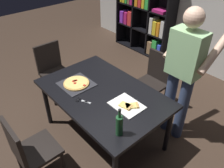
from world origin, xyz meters
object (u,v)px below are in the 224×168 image
(chair_near_camera, at_px, (28,149))
(pepperoni_pizza_on_tray, at_px, (76,83))
(kitchen_scissors, at_px, (81,100))
(person_serving_pizza, at_px, (183,70))
(dining_table, at_px, (103,97))
(chair_far_side, at_px, (154,78))
(bookshelf, at_px, (146,6))
(chair_left_end, at_px, (53,68))
(wine_bottle, at_px, (119,125))

(chair_near_camera, height_order, pepperoni_pizza_on_tray, chair_near_camera)
(kitchen_scissors, bearing_deg, pepperoni_pizza_on_tray, 154.41)
(person_serving_pizza, bearing_deg, pepperoni_pizza_on_tray, -134.24)
(dining_table, relative_size, kitchen_scissors, 8.08)
(kitchen_scissors, bearing_deg, dining_table, 82.24)
(chair_near_camera, bearing_deg, chair_far_side, 90.00)
(chair_near_camera, height_order, bookshelf, bookshelf)
(chair_far_side, xyz_separation_m, kitchen_scissors, (-0.04, -1.30, 0.24))
(chair_far_side, relative_size, kitchen_scissors, 4.57)
(dining_table, distance_m, kitchen_scissors, 0.31)
(chair_left_end, height_order, kitchen_scissors, chair_left_end)
(dining_table, relative_size, chair_left_end, 1.77)
(pepperoni_pizza_on_tray, distance_m, wine_bottle, 0.98)
(chair_far_side, distance_m, pepperoni_pizza_on_tray, 1.23)
(dining_table, height_order, pepperoni_pizza_on_tray, pepperoni_pizza_on_tray)
(chair_far_side, xyz_separation_m, person_serving_pizza, (0.56, -0.22, 0.49))
(chair_near_camera, relative_size, pepperoni_pizza_on_tray, 2.34)
(dining_table, xyz_separation_m, chair_near_camera, (-0.00, -1.00, -0.17))
(chair_far_side, height_order, bookshelf, bookshelf)
(wine_bottle, bearing_deg, chair_far_side, 115.37)
(chair_left_end, distance_m, pepperoni_pizza_on_tray, 0.98)
(kitchen_scissors, bearing_deg, bookshelf, 117.65)
(chair_far_side, relative_size, person_serving_pizza, 0.51)
(chair_left_end, xyz_separation_m, wine_bottle, (1.90, -0.31, 0.36))
(bookshelf, bearing_deg, pepperoni_pizza_on_tray, -66.56)
(wine_bottle, bearing_deg, pepperoni_pizza_on_tray, 170.66)
(chair_far_side, bearing_deg, wine_bottle, -64.63)
(bookshelf, distance_m, kitchen_scissors, 3.02)
(pepperoni_pizza_on_tray, height_order, kitchen_scissors, pepperoni_pizza_on_tray)
(dining_table, bearing_deg, chair_left_end, 180.00)
(wine_bottle, bearing_deg, bookshelf, 127.51)
(bookshelf, distance_m, person_serving_pizza, 2.56)
(bookshelf, bearing_deg, chair_far_side, -43.67)
(pepperoni_pizza_on_tray, bearing_deg, dining_table, 23.28)
(chair_far_side, height_order, chair_left_end, same)
(dining_table, height_order, bookshelf, bookshelf)
(chair_near_camera, relative_size, chair_far_side, 1.00)
(person_serving_pizza, xyz_separation_m, kitchen_scissors, (-0.60, -1.08, -0.24))
(wine_bottle, bearing_deg, chair_near_camera, -131.75)
(chair_far_side, bearing_deg, bookshelf, 136.33)
(pepperoni_pizza_on_tray, relative_size, kitchen_scissors, 1.95)
(chair_near_camera, distance_m, chair_far_side, 2.01)
(chair_left_end, height_order, pepperoni_pizza_on_tray, chair_left_end)
(dining_table, height_order, chair_near_camera, chair_near_camera)
(chair_far_side, distance_m, chair_left_end, 1.63)
(wine_bottle, bearing_deg, kitchen_scissors, 178.87)
(dining_table, distance_m, bookshelf, 2.80)
(bookshelf, relative_size, person_serving_pizza, 1.11)
(chair_near_camera, distance_m, bookshelf, 3.71)
(chair_left_end, xyz_separation_m, pepperoni_pizza_on_tray, (0.94, -0.15, 0.25))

